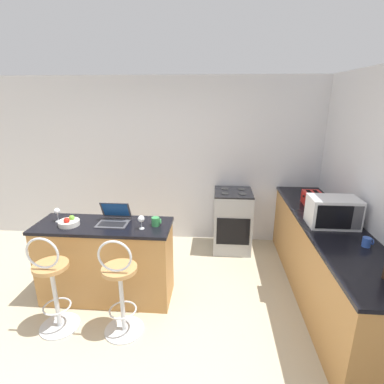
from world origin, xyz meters
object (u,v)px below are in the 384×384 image
at_px(bar_stool_near, 53,285).
at_px(toaster, 313,199).
at_px(laptop, 114,218).
at_px(wine_glass_tall, 57,212).
at_px(microwave, 333,212).
at_px(fruit_bowl, 69,222).
at_px(stove_range, 232,220).
at_px(bar_stool_far, 120,289).
at_px(wine_glass_short, 141,219).
at_px(mug_blue, 367,242).
at_px(mug_green, 156,222).

distance_m(bar_stool_near, toaster, 3.21).
height_order(laptop, wine_glass_tall, laptop).
bearing_deg(microwave, toaster, 91.38).
bearing_deg(bar_stool_near, fruit_bowl, 91.77).
distance_m(laptop, wine_glass_tall, 0.65).
xyz_separation_m(bar_stool_near, microwave, (2.86, 0.73, 0.58)).
xyz_separation_m(microwave, stove_range, (-1.01, 1.16, -0.63)).
height_order(bar_stool_far, wine_glass_short, wine_glass_short).
xyz_separation_m(bar_stool_near, laptop, (0.45, 0.62, 0.48)).
bearing_deg(laptop, mug_blue, -8.23).
bearing_deg(wine_glass_short, bar_stool_far, -103.94).
relative_size(laptop, mug_blue, 3.54).
bearing_deg(wine_glass_short, mug_blue, -5.78).
relative_size(stove_range, wine_glass_short, 6.27).
height_order(stove_range, fruit_bowl, fruit_bowl).
height_order(stove_range, wine_glass_tall, wine_glass_tall).
bearing_deg(stove_range, bar_stool_far, -121.80).
bearing_deg(stove_range, bar_stool_near, -134.51).
height_order(bar_stool_near, wine_glass_tall, wine_glass_tall).
height_order(bar_stool_far, stove_range, bar_stool_far).
height_order(fruit_bowl, wine_glass_tall, wine_glass_tall).
bearing_deg(fruit_bowl, laptop, 14.35).
height_order(laptop, mug_green, laptop).
height_order(toaster, fruit_bowl, toaster).
height_order(bar_stool_near, mug_blue, bar_stool_near).
relative_size(bar_stool_far, wine_glass_short, 7.10).
distance_m(microwave, mug_blue, 0.51).
xyz_separation_m(wine_glass_tall, wine_glass_short, (0.99, -0.12, -0.01)).
xyz_separation_m(laptop, toaster, (2.40, 0.76, 0.03)).
relative_size(stove_range, mug_blue, 9.95).
distance_m(stove_range, mug_green, 1.69).
xyz_separation_m(bar_stool_near, fruit_bowl, (-0.02, 0.50, 0.46)).
bearing_deg(bar_stool_near, wine_glass_tall, 107.82).
relative_size(fruit_bowl, wine_glass_tall, 1.41).
bearing_deg(microwave, wine_glass_tall, -177.50).
relative_size(bar_stool_far, mug_blue, 11.27).
xyz_separation_m(toaster, stove_range, (-0.99, 0.51, -0.55)).
bearing_deg(microwave, laptop, -177.46).
relative_size(stove_range, wine_glass_tall, 5.90).
xyz_separation_m(bar_stool_far, toaster, (2.16, 1.38, 0.51)).
xyz_separation_m(bar_stool_far, mug_blue, (2.33, 0.25, 0.47)).
xyz_separation_m(bar_stool_near, stove_range, (1.85, 1.89, -0.04)).
height_order(microwave, mug_green, microwave).
height_order(wine_glass_tall, wine_glass_short, wine_glass_tall).
relative_size(laptop, stove_range, 0.36).
xyz_separation_m(fruit_bowl, mug_green, (0.95, 0.06, 0.01)).
distance_m(bar_stool_far, mug_blue, 2.39).
xyz_separation_m(bar_stool_near, wine_glass_tall, (-0.19, 0.59, 0.54)).
distance_m(bar_stool_near, wine_glass_short, 1.07).
relative_size(bar_stool_far, laptop, 3.18).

